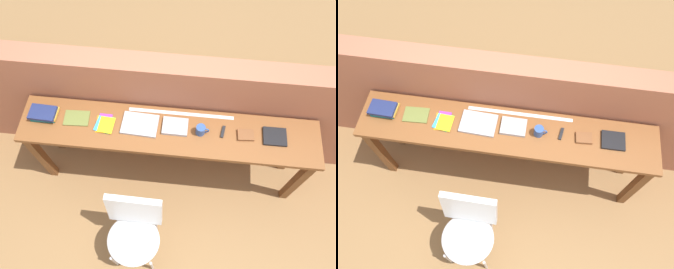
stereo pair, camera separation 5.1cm
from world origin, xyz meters
TOP-DOWN VIEW (x-y plane):
  - ground_plane at (0.00, 0.00)m, footprint 40.00×40.00m
  - brick_wall_back at (0.00, 0.64)m, footprint 6.00×0.20m
  - sideboard at (0.00, 0.30)m, footprint 2.50×0.44m
  - chair_white_moulded at (-0.21, -0.46)m, footprint 0.44×0.46m
  - book_stack_leftmost at (-1.06, 0.33)m, footprint 0.23×0.17m
  - magazine_cycling at (-0.78, 0.33)m, footprint 0.22×0.16m
  - pamphlet_pile_colourful at (-0.54, 0.30)m, footprint 0.17×0.19m
  - book_open_centre at (-0.24, 0.32)m, footprint 0.31×0.22m
  - book_grey_hardcover at (0.05, 0.33)m, footprint 0.21×0.16m
  - mug at (0.26, 0.31)m, footprint 0.11×0.08m
  - multitool_folded at (0.45, 0.33)m, footprint 0.04×0.11m
  - leather_journal_brown at (0.63, 0.31)m, footprint 0.14×0.11m
  - book_repair_rightmost at (0.87, 0.32)m, footprint 0.19×0.17m
  - ruler_metal_back_edge at (0.09, 0.47)m, footprint 0.89×0.03m

SIDE VIEW (x-z plane):
  - ground_plane at x=0.00m, z-range 0.00..0.00m
  - chair_white_moulded at x=-0.21m, z-range 0.08..0.97m
  - brick_wall_back at x=0.00m, z-range 0.00..1.31m
  - sideboard at x=0.00m, z-range 0.30..1.18m
  - ruler_metal_back_edge at x=0.09m, z-range 0.88..0.88m
  - magazine_cycling at x=-0.78m, z-range 0.88..0.89m
  - pamphlet_pile_colourful at x=-0.54m, z-range 0.88..0.89m
  - multitool_folded at x=0.45m, z-range 0.88..0.90m
  - book_repair_rightmost at x=0.87m, z-range 0.88..0.90m
  - book_open_centre at x=-0.24m, z-range 0.88..0.90m
  - leather_journal_brown at x=0.63m, z-range 0.88..0.90m
  - book_grey_hardcover at x=0.05m, z-range 0.88..0.91m
  - book_stack_leftmost at x=-1.06m, z-range 0.88..0.95m
  - mug at x=0.26m, z-range 0.88..0.97m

